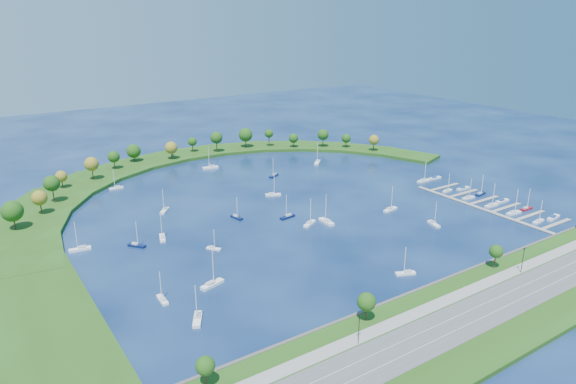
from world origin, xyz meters
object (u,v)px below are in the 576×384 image
moored_boat_19 (236,217)px  docked_boat_0 (538,221)px  harbor_tower (172,153)px  docked_boat_4 (491,205)px  moored_boat_3 (211,167)px  moored_boat_4 (162,299)px  docked_boat_9 (463,188)px  dock_system (489,205)px  moored_boat_17 (310,223)px  moored_boat_13 (390,209)px  moored_boat_9 (288,216)px  moored_boat_5 (434,223)px  moored_boat_16 (273,194)px  docked_boat_8 (447,190)px  moored_boat_15 (165,210)px  moored_boat_14 (137,245)px  docked_boat_1 (553,217)px  moored_boat_6 (406,272)px  moored_boat_10 (214,248)px  docked_boat_5 (502,201)px  moored_boat_0 (274,175)px  moored_boat_8 (212,284)px  moored_boat_1 (327,221)px  moored_boat_12 (116,187)px  moored_boat_2 (197,318)px  docked_boat_11 (435,178)px  moored_boat_7 (162,237)px  docked_boat_2 (514,212)px  docked_boat_3 (526,208)px  docked_boat_7 (481,193)px  docked_boat_10 (424,180)px  docked_boat_6 (468,197)px  moored_boat_18 (80,248)px

moored_boat_19 → docked_boat_0: 143.36m
harbor_tower → docked_boat_4: docked_boat_4 is taller
moored_boat_3 → moored_boat_4: moored_boat_3 is taller
docked_boat_9 → dock_system: bearing=-114.0°
moored_boat_17 → moored_boat_13: bearing=-38.1°
harbor_tower → moored_boat_9: size_ratio=0.37×
moored_boat_5 → moored_boat_16: (-40.57, 76.63, 0.01)m
docked_boat_8 → moored_boat_15: bearing=150.7°
moored_boat_14 → docked_boat_9: 179.42m
moored_boat_15 → docked_boat_1: bearing=92.9°
moored_boat_6 → moored_boat_10: bearing=-26.2°
docked_boat_5 → moored_boat_6: bearing=-164.2°
moored_boat_0 → moored_boat_8: (-89.69, -100.81, 0.06)m
moored_boat_1 → moored_boat_8: (-71.31, -24.70, -0.00)m
moored_boat_9 → moored_boat_12: moored_boat_9 is taller
moored_boat_2 → docked_boat_11: size_ratio=1.54×
moored_boat_8 → moored_boat_19: moored_boat_8 is taller
moored_boat_4 → moored_boat_17: (82.10, 27.33, 0.06)m
harbor_tower → moored_boat_7: size_ratio=0.37×
moored_boat_8 → docked_boat_9: (165.53, 21.47, -0.32)m
moored_boat_5 → moored_boat_10: bearing=-92.6°
moored_boat_4 → moored_boat_5: size_ratio=0.92×
docked_boat_1 → moored_boat_8: bearing=160.0°
moored_boat_6 → docked_boat_2: docked_boat_2 is taller
docked_boat_1 → docked_boat_5: 28.06m
moored_boat_1 → moored_boat_9: 19.48m
docked_boat_3 → docked_boat_7: bearing=91.3°
moored_boat_3 → docked_boat_10: 131.90m
docked_boat_3 → docked_boat_6: size_ratio=1.00×
moored_boat_6 → docked_boat_2: 91.50m
docked_boat_8 → docked_boat_1: bearing=-86.7°
moored_boat_13 → docked_boat_10: (49.59, 23.57, 0.00)m
moored_boat_4 → moored_boat_9: moored_boat_9 is taller
moored_boat_13 → docked_boat_9: moored_boat_13 is taller
dock_system → moored_boat_3: size_ratio=5.66×
moored_boat_18 → dock_system: bearing=169.6°
docked_boat_11 → moored_boat_7: bearing=180.0°
moored_boat_1 → moored_boat_4: bearing=106.9°
moored_boat_5 → moored_boat_17: (-48.08, 32.27, 0.03)m
moored_boat_8 → docked_boat_0: (155.09, -30.32, -0.09)m
moored_boat_19 → moored_boat_6: bearing=6.4°
moored_boat_0 → harbor_tower: bearing=-93.0°
moored_boat_4 → moored_boat_14: size_ratio=0.94×
moored_boat_8 → moored_boat_10: bearing=47.1°
moored_boat_1 → moored_boat_16: moored_boat_1 is taller
dock_system → moored_boat_16: bearing=138.2°
moored_boat_4 → docked_boat_9: size_ratio=1.25×
moored_boat_2 → moored_boat_12: (17.14, 148.09, -0.05)m
docked_boat_8 → moored_boat_14: bearing=164.3°
moored_boat_15 → docked_boat_2: docked_boat_2 is taller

